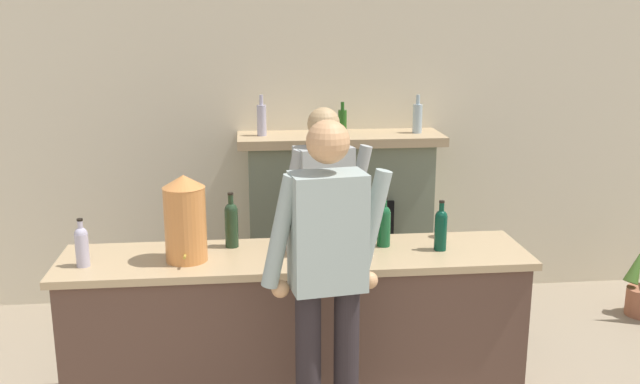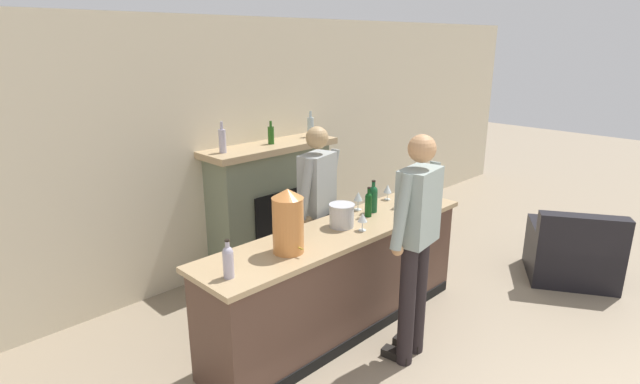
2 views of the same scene
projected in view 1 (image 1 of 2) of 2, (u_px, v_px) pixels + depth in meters
The scene contains 15 objects.
wall_back_panel at pixel (274, 135), 5.80m from camera, with size 12.00×0.07×2.75m.
bar_counter at pixel (297, 329), 4.32m from camera, with size 2.76×0.64×0.96m.
fireplace_stone at pixel (339, 219), 5.76m from camera, with size 1.61×0.52×1.73m.
person_customer at pixel (327, 285), 3.52m from camera, with size 0.65×0.35×1.86m.
person_bartender at pixel (324, 226), 4.71m from camera, with size 0.64×0.37×1.76m.
copper_dispenser at pixel (185, 218), 4.03m from camera, with size 0.24×0.28×0.50m.
ice_bucket_steel at pixel (304, 235), 4.21m from camera, with size 0.22×0.22×0.20m.
wine_bottle_merlot_tall at pixel (364, 229), 4.25m from camera, with size 0.06×0.06×0.28m.
wine_bottle_chardonnay_pale at pixel (384, 224), 4.31m from camera, with size 0.08×0.08×0.31m.
wine_bottle_rose_blush at pixel (231, 223), 4.29m from camera, with size 0.08×0.08×0.34m.
wine_bottle_cabernet_heavy at pixel (82, 245), 3.97m from camera, with size 0.08×0.08×0.28m.
wine_bottle_port_short at pixel (441, 228), 4.24m from camera, with size 0.07×0.07×0.31m.
wine_glass_front_right at pixel (371, 220), 4.44m from camera, with size 0.08×0.08×0.18m.
wine_glass_back_row at pixel (441, 220), 4.49m from camera, with size 0.08×0.08×0.16m.
wine_glass_front_left at pixel (316, 243), 4.03m from camera, with size 0.08×0.08×0.16m.
Camera 1 is at (-0.24, -1.17, 2.35)m, focal length 40.00 mm.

